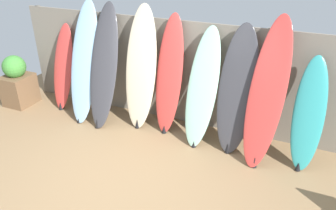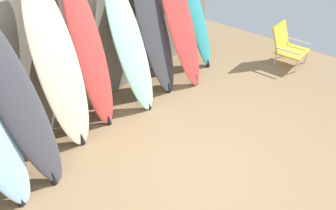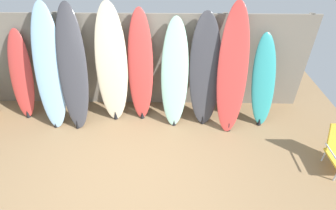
# 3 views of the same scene
# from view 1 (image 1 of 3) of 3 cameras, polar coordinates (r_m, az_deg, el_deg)

# --- Properties ---
(ground) EXTENTS (7.68, 7.68, 0.00)m
(ground) POSITION_cam_1_polar(r_m,az_deg,el_deg) (4.55, -8.36, -13.90)
(ground) COLOR #8E704C
(fence_back) EXTENTS (6.08, 0.11, 1.80)m
(fence_back) POSITION_cam_1_polar(r_m,az_deg,el_deg) (5.62, 1.54, 5.66)
(fence_back) COLOR gray
(fence_back) RESTS_ON ground
(surfboard_red_0) EXTENTS (0.44, 0.56, 1.57)m
(surfboard_red_0) POSITION_cam_1_polar(r_m,az_deg,el_deg) (6.49, -17.80, 6.17)
(surfboard_red_0) COLOR #D13D38
(surfboard_red_0) RESTS_ON ground
(surfboard_skyblue_1) EXTENTS (0.58, 0.87, 2.05)m
(surfboard_skyblue_1) POSITION_cam_1_polar(r_m,az_deg,el_deg) (5.91, -14.36, 7.09)
(surfboard_skyblue_1) COLOR #8CB7D6
(surfboard_skyblue_1) RESTS_ON ground
(surfboard_charcoal_2) EXTENTS (0.58, 0.91, 2.04)m
(surfboard_charcoal_2) POSITION_cam_1_polar(r_m,az_deg,el_deg) (5.69, -11.10, 6.56)
(surfboard_charcoal_2) COLOR #38383D
(surfboard_charcoal_2) RESTS_ON ground
(surfboard_cream_3) EXTENTS (0.56, 0.50, 2.05)m
(surfboard_cream_3) POSITION_cam_1_polar(r_m,az_deg,el_deg) (5.46, -4.78, 6.15)
(surfboard_cream_3) COLOR beige
(surfboard_cream_3) RESTS_ON ground
(surfboard_red_4) EXTENTS (0.46, 0.53, 1.94)m
(surfboard_red_4) POSITION_cam_1_polar(r_m,az_deg,el_deg) (5.32, 0.22, 5.05)
(surfboard_red_4) COLOR #D13D38
(surfboard_red_4) RESTS_ON ground
(surfboard_seafoam_5) EXTENTS (0.51, 0.74, 1.81)m
(surfboard_seafoam_5) POSITION_cam_1_polar(r_m,az_deg,el_deg) (5.06, 6.00, 2.89)
(surfboard_seafoam_5) COLOR #9ED6BC
(surfboard_seafoam_5) RESTS_ON ground
(surfboard_charcoal_6) EXTENTS (0.57, 0.66, 1.90)m
(surfboard_charcoal_6) POSITION_cam_1_polar(r_m,az_deg,el_deg) (4.96, 11.91, 2.39)
(surfboard_charcoal_6) COLOR #38383D
(surfboard_charcoal_6) RESTS_ON ground
(surfboard_red_7) EXTENTS (0.58, 0.90, 2.06)m
(surfboard_red_7) POSITION_cam_1_polar(r_m,az_deg,el_deg) (4.77, 16.87, 1.81)
(surfboard_red_7) COLOR #D13D38
(surfboard_red_7) RESTS_ON ground
(surfboard_teal_8) EXTENTS (0.48, 0.67, 1.57)m
(surfboard_teal_8) POSITION_cam_1_polar(r_m,az_deg,el_deg) (4.94, 23.31, -1.58)
(surfboard_teal_8) COLOR teal
(surfboard_teal_8) RESTS_ON ground
(planter_box) EXTENTS (0.49, 0.54, 0.99)m
(planter_box) POSITION_cam_1_polar(r_m,az_deg,el_deg) (6.99, -24.71, 3.62)
(planter_box) COLOR brown
(planter_box) RESTS_ON ground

